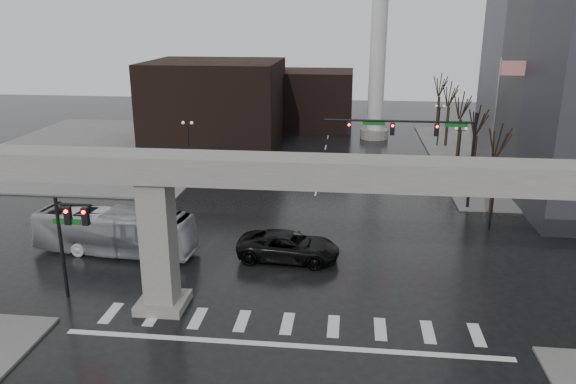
% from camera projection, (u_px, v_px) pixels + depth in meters
% --- Properties ---
extents(ground, '(160.00, 160.00, 0.00)m').
position_uv_depth(ground, '(289.00, 314.00, 30.20)').
color(ground, black).
rests_on(ground, ground).
extents(sidewalk_ne, '(28.00, 36.00, 0.15)m').
position_uv_depth(sidewalk_ne, '(561.00, 161.00, 61.49)').
color(sidewalk_ne, slate).
rests_on(sidewalk_ne, ground).
extents(sidewalk_nw, '(28.00, 36.00, 0.15)m').
position_uv_depth(sidewalk_nw, '(107.00, 149.00, 67.07)').
color(sidewalk_nw, slate).
rests_on(sidewalk_nw, ground).
extents(elevated_guideway, '(48.00, 2.60, 8.70)m').
position_uv_depth(elevated_guideway, '(315.00, 193.00, 27.99)').
color(elevated_guideway, gray).
rests_on(elevated_guideway, ground).
extents(building_far_left, '(16.00, 14.00, 10.00)m').
position_uv_depth(building_far_left, '(215.00, 102.00, 69.98)').
color(building_far_left, black).
rests_on(building_far_left, ground).
extents(building_far_mid, '(10.00, 10.00, 8.00)m').
position_uv_depth(building_far_mid, '(316.00, 100.00, 78.47)').
color(building_far_mid, black).
rests_on(building_far_mid, ground).
extents(smokestack, '(3.60, 3.60, 30.00)m').
position_uv_depth(smokestack, '(379.00, 32.00, 69.10)').
color(smokestack, silver).
rests_on(smokestack, ground).
extents(signal_mast_arm, '(12.12, 0.43, 8.00)m').
position_uv_depth(signal_mast_arm, '(426.00, 139.00, 45.29)').
color(signal_mast_arm, black).
rests_on(signal_mast_arm, ground).
extents(signal_left_pole, '(2.30, 0.30, 6.00)m').
position_uv_depth(signal_left_pole, '(69.00, 231.00, 30.76)').
color(signal_left_pole, black).
rests_on(signal_left_pole, ground).
extents(flagpole_assembly, '(2.06, 0.12, 12.00)m').
position_uv_depth(flagpole_assembly, '(499.00, 113.00, 47.13)').
color(flagpole_assembly, silver).
rests_on(flagpole_assembly, ground).
extents(lamp_right_0, '(1.22, 0.32, 5.11)m').
position_uv_depth(lamp_right_0, '(494.00, 185.00, 40.97)').
color(lamp_right_0, black).
rests_on(lamp_right_0, ground).
extents(lamp_right_1, '(1.22, 0.32, 5.11)m').
position_uv_depth(lamp_right_1, '(460.00, 144.00, 54.23)').
color(lamp_right_1, black).
rests_on(lamp_right_1, ground).
extents(lamp_right_2, '(1.22, 0.32, 5.11)m').
position_uv_depth(lamp_right_2, '(439.00, 118.00, 67.49)').
color(lamp_right_2, black).
rests_on(lamp_right_2, ground).
extents(lamp_left_0, '(1.22, 0.32, 5.11)m').
position_uv_depth(lamp_left_0, '(138.00, 174.00, 43.86)').
color(lamp_left_0, black).
rests_on(lamp_left_0, ground).
extents(lamp_left_1, '(1.22, 0.32, 5.11)m').
position_uv_depth(lamp_left_1, '(188.00, 137.00, 57.12)').
color(lamp_left_1, black).
rests_on(lamp_left_1, ground).
extents(lamp_left_2, '(1.22, 0.32, 5.11)m').
position_uv_depth(lamp_left_2, '(219.00, 114.00, 70.39)').
color(lamp_left_2, black).
rests_on(lamp_left_2, ground).
extents(tree_right_0, '(1.09, 1.58, 7.50)m').
position_uv_depth(tree_right_0, '(495.00, 180.00, 44.87)').
color(tree_right_0, black).
rests_on(tree_right_0, ground).
extents(tree_right_1, '(1.09, 1.61, 7.67)m').
position_uv_depth(tree_right_1, '(474.00, 155.00, 52.43)').
color(tree_right_1, black).
rests_on(tree_right_1, ground).
extents(tree_right_2, '(1.10, 1.63, 7.85)m').
position_uv_depth(tree_right_2, '(459.00, 137.00, 59.99)').
color(tree_right_2, black).
rests_on(tree_right_2, ground).
extents(tree_right_3, '(1.11, 1.66, 8.02)m').
position_uv_depth(tree_right_3, '(448.00, 122.00, 67.54)').
color(tree_right_3, black).
rests_on(tree_right_3, ground).
extents(tree_right_4, '(1.12, 1.69, 8.19)m').
position_uv_depth(tree_right_4, '(438.00, 111.00, 75.10)').
color(tree_right_4, black).
rests_on(tree_right_4, ground).
extents(pickup_truck, '(6.83, 3.47, 1.85)m').
position_uv_depth(pickup_truck, '(289.00, 246.00, 36.66)').
color(pickup_truck, black).
rests_on(pickup_truck, ground).
extents(city_bus, '(11.23, 3.70, 3.07)m').
position_uv_depth(city_bus, '(114.00, 231.00, 37.53)').
color(city_bus, '#B1B1B6').
rests_on(city_bus, ground).
extents(far_car, '(2.25, 4.81, 1.59)m').
position_uv_depth(far_car, '(277.00, 168.00, 56.00)').
color(far_car, black).
rests_on(far_car, ground).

